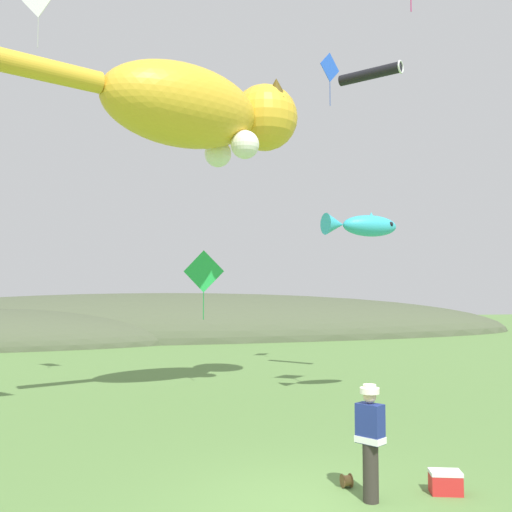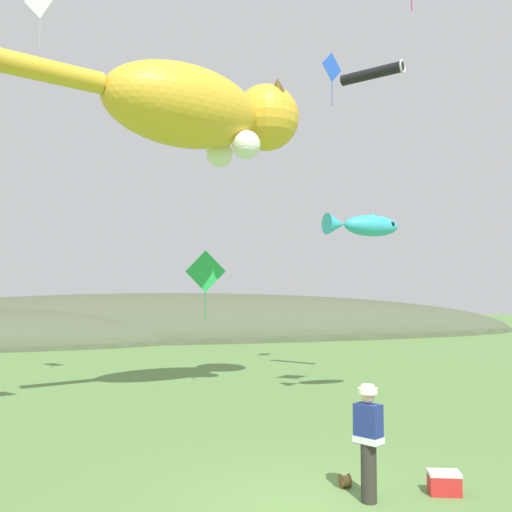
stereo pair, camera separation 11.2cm
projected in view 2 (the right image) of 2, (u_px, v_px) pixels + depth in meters
ground_plane at (314, 510)px, 8.37m from camera, size 120.00×120.00×0.00m
distant_hill_ridge at (135, 337)px, 39.47m from camera, size 55.10×17.30×6.11m
festival_attendant at (368, 439)px, 8.72m from camera, size 0.45×0.49×1.77m
kite_spool at (345, 481)px, 9.31m from camera, size 0.16×0.22×0.22m
picnic_cooler at (444, 483)px, 9.02m from camera, size 0.56×0.46×0.36m
kite_giant_cat at (203, 111)px, 16.64m from camera, size 8.43×4.69×2.75m
kite_fish_windsock at (364, 225)px, 16.58m from camera, size 2.43×0.99×0.73m
kite_tube_streamer at (373, 73)px, 18.75m from camera, size 1.74×1.87×0.44m
kite_diamond_blue at (332, 68)px, 21.11m from camera, size 0.96×0.59×2.01m
kite_diamond_green at (205, 272)px, 18.96m from camera, size 1.28×0.60×2.30m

